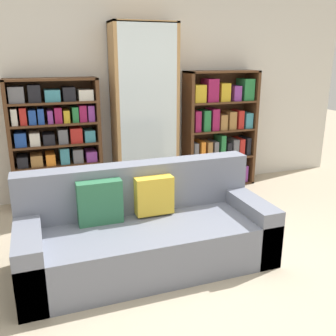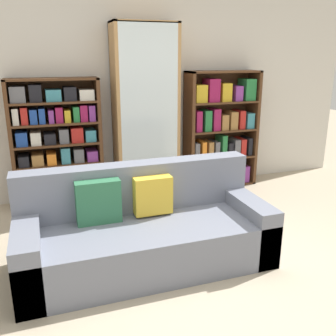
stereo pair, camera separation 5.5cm
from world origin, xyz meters
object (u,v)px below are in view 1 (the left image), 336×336
object	(u,v)px
couch	(146,232)
bookshelf_right	(219,132)
display_cabinet	(145,113)
bookshelf_left	(56,144)
wine_bottle	(205,201)

from	to	relation	value
couch	bookshelf_right	distance (m)	2.26
couch	display_cabinet	size ratio (longest dim) A/B	0.99
bookshelf_left	wine_bottle	world-z (taller)	bookshelf_left
bookshelf_left	wine_bottle	xyz separation A→B (m)	(1.48, -0.87, -0.57)
couch	display_cabinet	xyz separation A→B (m)	(0.48, 1.61, 0.75)
bookshelf_left	wine_bottle	bearing A→B (deg)	-30.43
bookshelf_left	bookshelf_right	distance (m)	2.08
bookshelf_left	wine_bottle	size ratio (longest dim) A/B	3.85
display_cabinet	wine_bottle	size ratio (longest dim) A/B	5.44
display_cabinet	bookshelf_right	xyz separation A→B (m)	(1.03, 0.02, -0.30)
bookshelf_right	wine_bottle	size ratio (longest dim) A/B	3.98
bookshelf_left	bookshelf_right	xyz separation A→B (m)	(2.08, 0.00, 0.00)
bookshelf_left	bookshelf_right	world-z (taller)	bookshelf_right
couch	bookshelf_right	xyz separation A→B (m)	(1.50, 1.62, 0.45)
display_cabinet	wine_bottle	bearing A→B (deg)	-63.56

